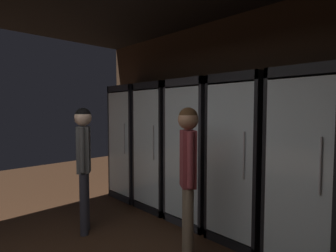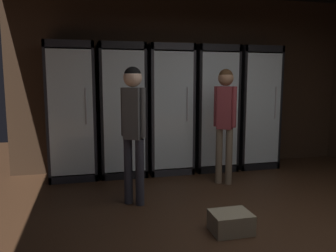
{
  "view_description": "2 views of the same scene",
  "coord_description": "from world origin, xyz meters",
  "px_view_note": "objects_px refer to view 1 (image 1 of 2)",
  "views": [
    {
      "loc": [
        1.77,
        -0.1,
        1.57
      ],
      "look_at": [
        -0.9,
        2.47,
        1.33
      ],
      "focal_mm": 28.46,
      "sensor_mm": 36.0,
      "label": 1
    },
    {
      "loc": [
        -1.85,
        -2.26,
        1.43
      ],
      "look_at": [
        -0.67,
        2.49,
        0.76
      ],
      "focal_mm": 35.33,
      "sensor_mm": 36.0,
      "label": 2
    }
  ],
  "objects_px": {
    "cooler_far_left": "(134,143)",
    "shopper_far": "(84,155)",
    "shopper_near": "(188,163)",
    "cooler_left": "(161,147)",
    "cooler_center": "(197,152)",
    "cooler_right": "(244,160)",
    "cooler_far_right": "(309,168)"
  },
  "relations": [
    {
      "from": "cooler_far_left",
      "to": "shopper_far",
      "type": "relative_size",
      "value": 1.24
    },
    {
      "from": "shopper_near",
      "to": "cooler_left",
      "type": "bearing_deg",
      "value": 147.51
    },
    {
      "from": "cooler_center",
      "to": "shopper_near",
      "type": "relative_size",
      "value": 1.24
    },
    {
      "from": "shopper_near",
      "to": "shopper_far",
      "type": "xyz_separation_m",
      "value": [
        -1.32,
        -0.48,
        -0.02
      ]
    },
    {
      "from": "cooler_left",
      "to": "shopper_far",
      "type": "distance_m",
      "value": 1.31
    },
    {
      "from": "cooler_left",
      "to": "shopper_far",
      "type": "relative_size",
      "value": 1.24
    },
    {
      "from": "cooler_left",
      "to": "shopper_near",
      "type": "distance_m",
      "value": 1.56
    },
    {
      "from": "cooler_right",
      "to": "cooler_far_right",
      "type": "xyz_separation_m",
      "value": [
        0.73,
        0.0,
        0.02
      ]
    },
    {
      "from": "cooler_left",
      "to": "cooler_far_right",
      "type": "distance_m",
      "value": 2.19
    },
    {
      "from": "cooler_far_right",
      "to": "shopper_far",
      "type": "bearing_deg",
      "value": -149.18
    },
    {
      "from": "cooler_far_left",
      "to": "shopper_far",
      "type": "bearing_deg",
      "value": -61.29
    },
    {
      "from": "cooler_far_left",
      "to": "cooler_left",
      "type": "bearing_deg",
      "value": 0.09
    },
    {
      "from": "cooler_right",
      "to": "cooler_far_right",
      "type": "relative_size",
      "value": 1.0
    },
    {
      "from": "cooler_far_left",
      "to": "cooler_right",
      "type": "bearing_deg",
      "value": -0.01
    },
    {
      "from": "cooler_right",
      "to": "cooler_left",
      "type": "bearing_deg",
      "value": 179.94
    },
    {
      "from": "cooler_far_left",
      "to": "cooler_center",
      "type": "bearing_deg",
      "value": 0.06
    },
    {
      "from": "cooler_center",
      "to": "cooler_far_right",
      "type": "bearing_deg",
      "value": -0.07
    },
    {
      "from": "shopper_near",
      "to": "cooler_right",
      "type": "bearing_deg",
      "value": 80.2
    },
    {
      "from": "cooler_far_right",
      "to": "shopper_far",
      "type": "height_order",
      "value": "cooler_far_right"
    },
    {
      "from": "cooler_left",
      "to": "shopper_far",
      "type": "bearing_deg",
      "value": -90.46
    },
    {
      "from": "cooler_left",
      "to": "shopper_far",
      "type": "height_order",
      "value": "cooler_left"
    },
    {
      "from": "cooler_center",
      "to": "shopper_near",
      "type": "height_order",
      "value": "cooler_center"
    },
    {
      "from": "cooler_left",
      "to": "cooler_center",
      "type": "bearing_deg",
      "value": 0.02
    },
    {
      "from": "cooler_center",
      "to": "cooler_right",
      "type": "relative_size",
      "value": 1.0
    },
    {
      "from": "cooler_left",
      "to": "cooler_far_left",
      "type": "bearing_deg",
      "value": -179.91
    },
    {
      "from": "shopper_far",
      "to": "cooler_far_left",
      "type": "bearing_deg",
      "value": 118.71
    },
    {
      "from": "cooler_left",
      "to": "shopper_near",
      "type": "xyz_separation_m",
      "value": [
        1.31,
        -0.84,
        0.06
      ]
    },
    {
      "from": "cooler_far_left",
      "to": "cooler_center",
      "type": "height_order",
      "value": "same"
    },
    {
      "from": "cooler_far_left",
      "to": "cooler_center",
      "type": "distance_m",
      "value": 1.46
    },
    {
      "from": "cooler_left",
      "to": "cooler_right",
      "type": "height_order",
      "value": "same"
    },
    {
      "from": "shopper_far",
      "to": "cooler_left",
      "type": "bearing_deg",
      "value": 89.54
    },
    {
      "from": "shopper_near",
      "to": "cooler_far_left",
      "type": "bearing_deg",
      "value": 157.75
    }
  ]
}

